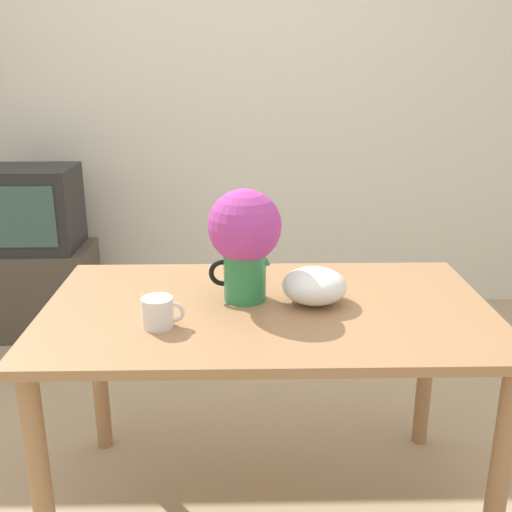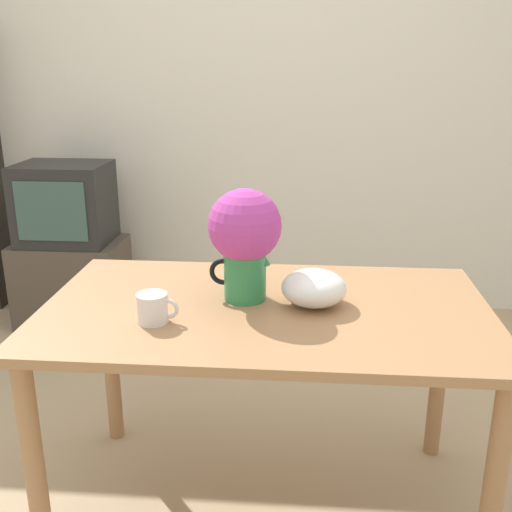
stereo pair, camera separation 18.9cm
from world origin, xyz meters
The scene contains 8 objects.
ground_plane centered at (0.00, 0.00, 0.00)m, with size 12.00×12.00×0.00m, color tan.
wall_back centered at (0.00, 1.84, 1.30)m, with size 8.00×0.05×2.60m.
table centered at (0.16, -0.05, 0.66)m, with size 1.41×0.82×0.76m.
flower_vase centered at (0.09, 0.00, 0.97)m, with size 0.23×0.23×0.36m.
coffee_mug centered at (-0.16, -0.21, 0.80)m, with size 0.13×0.09×0.09m.
white_bowl centered at (0.31, -0.03, 0.82)m, with size 0.21×0.21×0.11m.
tv_stand centered at (-1.08, 1.41, 0.25)m, with size 0.61×0.41×0.50m.
tv_set centered at (-1.08, 1.41, 0.73)m, with size 0.50×0.39×0.45m.
Camera 2 is at (0.28, -1.80, 1.50)m, focal length 42.00 mm.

